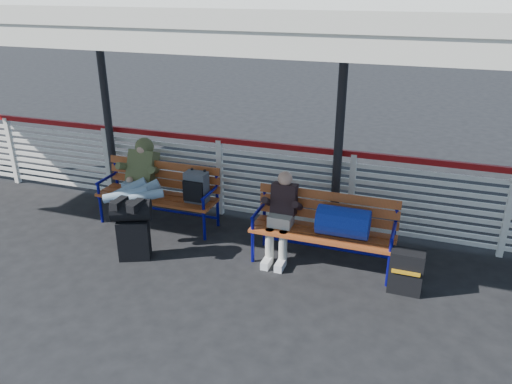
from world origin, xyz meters
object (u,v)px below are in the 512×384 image
at_px(companion_person, 281,216).
at_px(suitcase_side, 406,272).
at_px(bench_left, 170,188).
at_px(bench_right, 335,223).
at_px(traveler_man, 137,186).
at_px(luggage_stack, 133,227).

distance_m(companion_person, suitcase_side, 1.66).
distance_m(bench_left, companion_person, 1.84).
bearing_deg(bench_right, suitcase_side, -18.16).
distance_m(bench_right, traveler_man, 2.83).
bearing_deg(companion_person, luggage_stack, -159.64).
height_order(luggage_stack, bench_right, bench_right).
bearing_deg(traveler_man, suitcase_side, -4.91).
relative_size(luggage_stack, companion_person, 0.72).
height_order(bench_left, bench_right, same).
relative_size(traveler_man, suitcase_side, 3.11).
relative_size(luggage_stack, bench_left, 0.46).
bearing_deg(companion_person, bench_left, 168.37).
xyz_separation_m(companion_person, suitcase_side, (1.60, -0.30, -0.33)).
bearing_deg(bench_right, luggage_stack, -165.01).
xyz_separation_m(bench_right, traveler_man, (-2.82, 0.02, 0.09)).
bearing_deg(bench_left, companion_person, -11.63).
relative_size(luggage_stack, suitcase_side, 1.56).
height_order(bench_left, suitcase_side, bench_left).
xyz_separation_m(bench_left, companion_person, (1.80, -0.37, 0.01)).
xyz_separation_m(bench_left, suitcase_side, (3.40, -0.67, -0.33)).
bearing_deg(bench_right, traveler_man, 179.54).
relative_size(companion_person, suitcase_side, 2.18).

